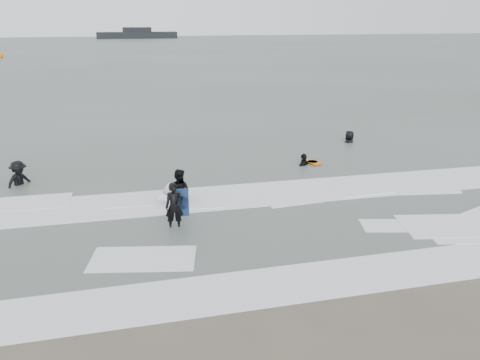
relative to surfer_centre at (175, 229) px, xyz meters
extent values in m
plane|color=brown|center=(2.57, -3.59, 0.00)|extent=(320.00, 320.00, 0.00)
plane|color=#47544C|center=(2.57, 76.41, 0.06)|extent=(320.00, 320.00, 0.00)
imported|color=black|center=(0.00, 0.00, 0.00)|extent=(0.63, 0.42, 1.69)
imported|color=black|center=(0.37, 2.40, 0.00)|extent=(1.17, 1.09, 1.91)
imported|color=black|center=(-6.12, 5.69, 0.00)|extent=(1.42, 1.42, 1.98)
imported|color=black|center=(6.72, 5.83, 0.00)|extent=(1.09, 0.94, 1.76)
imported|color=black|center=(10.71, 9.35, 0.00)|extent=(1.02, 1.08, 1.86)
cube|color=white|center=(2.57, -4.19, 0.03)|extent=(30.03, 2.32, 0.07)
cube|color=white|center=(2.57, 2.41, 0.04)|extent=(30.00, 2.60, 0.09)
sphere|color=orange|center=(-23.25, 73.77, 0.41)|extent=(1.00, 1.00, 1.00)
cube|color=black|center=(0.38, 141.13, 1.02)|extent=(24.47, 4.37, 1.92)
cube|color=black|center=(0.38, 141.13, 2.68)|extent=(8.74, 2.62, 1.40)
camera|label=1|loc=(-0.94, -14.66, 6.91)|focal=35.00mm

